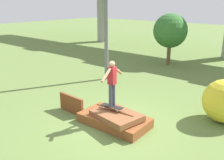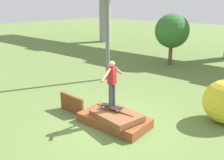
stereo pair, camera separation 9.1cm
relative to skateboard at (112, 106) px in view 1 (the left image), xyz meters
The scene contains 7 objects.
ground_plane 0.62m from the skateboard, ahead, with size 80.00×80.00×0.00m, color olive.
scrap_pile 0.42m from the skateboard, ahead, with size 2.31×1.39×0.54m.
scrap_plank_loose 1.73m from the skateboard, behind, with size 1.21×0.14×0.66m.
skateboard is the anchor object (origin of this frame).
skater 0.88m from the skateboard, 27.98° to the right, with size 0.24×1.16×1.51m.
utility_pole 5.73m from the skateboard, 132.78° to the left, with size 1.30×0.20×6.55m.
tree_behind_right 9.06m from the skateboard, 105.56° to the left, with size 2.12×2.12×3.21m.
Camera 1 is at (4.68, -5.80, 3.90)m, focal length 40.00 mm.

